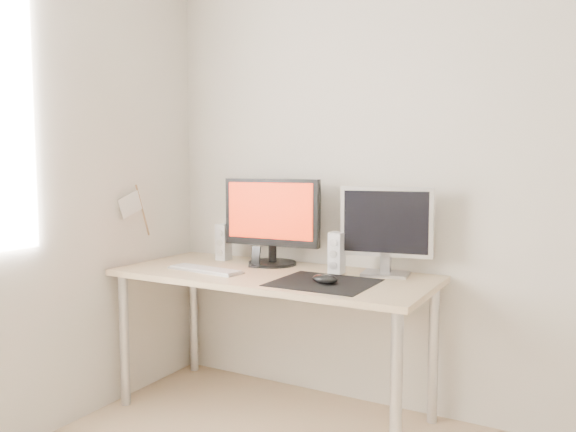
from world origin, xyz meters
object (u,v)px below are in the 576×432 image
at_px(keyboard, 205,270).
at_px(desk, 273,288).
at_px(main_monitor, 272,218).
at_px(second_monitor, 386,227).
at_px(mouse, 325,279).
at_px(phone_dock, 256,261).
at_px(speaker_left, 224,242).
at_px(speaker_right, 337,253).

bearing_deg(keyboard, desk, 21.50).
bearing_deg(main_monitor, desk, -57.77).
bearing_deg(second_monitor, main_monitor, -178.67).
relative_size(mouse, keyboard, 0.28).
height_order(desk, phone_dock, phone_dock).
bearing_deg(main_monitor, speaker_left, 178.69).
bearing_deg(keyboard, speaker_right, 23.33).
xyz_separation_m(mouse, phone_dock, (-0.51, 0.22, 0.01)).
relative_size(main_monitor, speaker_left, 2.68).
xyz_separation_m(speaker_left, keyboard, (0.12, -0.33, -0.10)).
bearing_deg(second_monitor, desk, -158.32).
xyz_separation_m(speaker_left, speaker_right, (0.73, -0.06, 0.00)).
relative_size(mouse, desk, 0.08).
relative_size(desk, main_monitor, 2.90).
relative_size(speaker_left, speaker_right, 1.00).
relative_size(main_monitor, phone_dock, 4.97).
height_order(mouse, second_monitor, second_monitor).
distance_m(speaker_left, speaker_right, 0.73).
xyz_separation_m(main_monitor, phone_dock, (-0.04, -0.10, -0.22)).
bearing_deg(phone_dock, second_monitor, 9.74).
bearing_deg(speaker_left, second_monitor, 0.44).
distance_m(main_monitor, keyboard, 0.45).
bearing_deg(main_monitor, phone_dock, -110.30).
bearing_deg(keyboard, mouse, 0.06).
bearing_deg(second_monitor, keyboard, -158.39).
relative_size(desk, second_monitor, 3.55).
distance_m(main_monitor, speaker_right, 0.44).
height_order(main_monitor, speaker_right, main_monitor).
xyz_separation_m(desk, phone_dock, (-0.16, 0.09, 0.11)).
bearing_deg(keyboard, speaker_left, 109.49).
relative_size(desk, speaker_right, 7.77).
bearing_deg(keyboard, main_monitor, 57.07).
bearing_deg(phone_dock, mouse, -23.37).
distance_m(main_monitor, phone_dock, 0.25).
bearing_deg(keyboard, phone_dock, 52.19).
bearing_deg(speaker_right, main_monitor, 172.34).
distance_m(desk, main_monitor, 0.40).
relative_size(desk, keyboard, 3.72).
xyz_separation_m(main_monitor, keyboard, (-0.21, -0.32, -0.25)).
height_order(speaker_left, speaker_right, same).
bearing_deg(phone_dock, desk, -29.67).
xyz_separation_m(speaker_right, keyboard, (-0.61, -0.27, -0.10)).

